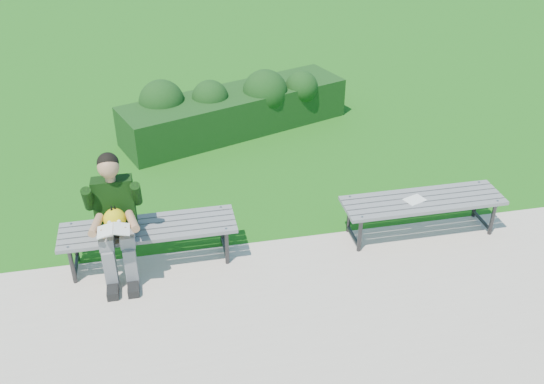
# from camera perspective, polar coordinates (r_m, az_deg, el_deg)

# --- Properties ---
(ground) EXTENTS (80.00, 80.00, 0.00)m
(ground) POSITION_cam_1_polar(r_m,az_deg,el_deg) (6.78, -1.84, -4.93)
(ground) COLOR #29781E
(ground) RESTS_ON ground
(walkway) EXTENTS (30.00, 3.50, 0.02)m
(walkway) POSITION_cam_1_polar(r_m,az_deg,el_deg) (5.49, 1.50, -15.48)
(walkway) COLOR #B2A597
(walkway) RESTS_ON ground
(hedge) EXTENTS (3.56, 1.99, 0.91)m
(hedge) POSITION_cam_1_polar(r_m,az_deg,el_deg) (9.19, -3.68, 8.04)
(hedge) COLOR #143A11
(hedge) RESTS_ON ground
(bench_left) EXTENTS (1.80, 0.50, 0.46)m
(bench_left) POSITION_cam_1_polar(r_m,az_deg,el_deg) (6.39, -11.54, -3.60)
(bench_left) COLOR slate
(bench_left) RESTS_ON walkway
(bench_right) EXTENTS (1.80, 0.50, 0.46)m
(bench_right) POSITION_cam_1_polar(r_m,az_deg,el_deg) (6.91, 13.99, -1.03)
(bench_right) COLOR slate
(bench_right) RESTS_ON walkway
(seated_boy) EXTENTS (0.56, 0.76, 1.31)m
(seated_boy) POSITION_cam_1_polar(r_m,az_deg,el_deg) (6.17, -14.57, -2.09)
(seated_boy) COLOR slate
(seated_boy) RESTS_ON walkway
(paper_sheet) EXTENTS (0.26, 0.23, 0.01)m
(paper_sheet) POSITION_cam_1_polar(r_m,az_deg,el_deg) (6.84, 13.29, -0.72)
(paper_sheet) COLOR white
(paper_sheet) RESTS_ON bench_right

